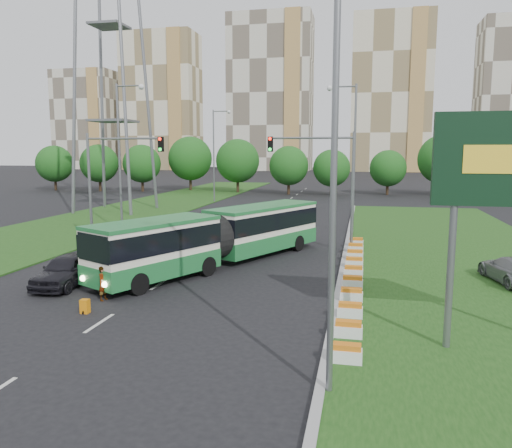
% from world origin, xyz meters
% --- Properties ---
extents(ground, '(360.00, 360.00, 0.00)m').
position_xyz_m(ground, '(0.00, 0.00, 0.00)').
color(ground, black).
rests_on(ground, ground).
extents(grass_median, '(14.00, 60.00, 0.15)m').
position_xyz_m(grass_median, '(13.00, 8.00, 0.07)').
color(grass_median, '#1A4413').
rests_on(grass_median, ground).
extents(median_kerb, '(0.30, 60.00, 0.18)m').
position_xyz_m(median_kerb, '(6.05, 8.00, 0.09)').
color(median_kerb, '#9A9A9A').
rests_on(median_kerb, ground).
extents(left_verge, '(12.00, 110.00, 0.10)m').
position_xyz_m(left_verge, '(-18.00, 25.00, 0.05)').
color(left_verge, '#1A4413').
rests_on(left_verge, ground).
extents(lane_markings, '(0.20, 100.00, 0.01)m').
position_xyz_m(lane_markings, '(-3.00, 20.00, 0.00)').
color(lane_markings, silver).
rests_on(lane_markings, ground).
extents(flower_planters, '(1.10, 20.30, 0.60)m').
position_xyz_m(flower_planters, '(6.70, 1.90, 0.45)').
color(flower_planters, white).
rests_on(flower_planters, grass_median).
extents(traffic_mast_median, '(5.76, 0.32, 8.00)m').
position_xyz_m(traffic_mast_median, '(4.78, 10.00, 5.35)').
color(traffic_mast_median, slate).
rests_on(traffic_mast_median, ground).
extents(traffic_mast_left, '(5.76, 0.32, 8.00)m').
position_xyz_m(traffic_mast_left, '(-10.38, 9.00, 5.35)').
color(traffic_mast_left, slate).
rests_on(traffic_mast_left, ground).
extents(street_lamps, '(36.00, 60.00, 12.00)m').
position_xyz_m(street_lamps, '(-3.00, 10.00, 6.00)').
color(street_lamps, slate).
rests_on(street_lamps, ground).
extents(transmission_pylon, '(12.00, 12.00, 44.00)m').
position_xyz_m(transmission_pylon, '(-20.00, 28.00, 22.00)').
color(transmission_pylon, slate).
rests_on(transmission_pylon, ground).
extents(tree_line, '(120.00, 8.00, 9.00)m').
position_xyz_m(tree_line, '(10.00, 55.00, 4.50)').
color(tree_line, '#144D15').
rests_on(tree_line, ground).
extents(apartment_tower_west, '(26.00, 15.00, 48.00)m').
position_xyz_m(apartment_tower_west, '(-65.00, 150.00, 24.00)').
color(apartment_tower_west, beige).
rests_on(apartment_tower_west, ground).
extents(apartment_tower_cwest, '(28.00, 15.00, 52.00)m').
position_xyz_m(apartment_tower_cwest, '(-25.00, 150.00, 26.00)').
color(apartment_tower_cwest, beige).
rests_on(apartment_tower_cwest, ground).
extents(apartment_tower_ceast, '(25.00, 15.00, 50.00)m').
position_xyz_m(apartment_tower_ceast, '(15.00, 150.00, 25.00)').
color(apartment_tower_ceast, beige).
rests_on(apartment_tower_ceast, ground).
extents(midrise_west, '(22.00, 14.00, 36.00)m').
position_xyz_m(midrise_west, '(-95.00, 150.00, 18.00)').
color(midrise_west, beige).
rests_on(midrise_west, ground).
extents(articulated_bus, '(2.67, 17.10, 2.82)m').
position_xyz_m(articulated_bus, '(-1.49, 4.85, 1.72)').
color(articulated_bus, white).
rests_on(articulated_bus, ground).
extents(car_left_near, '(2.21, 4.84, 1.61)m').
position_xyz_m(car_left_near, '(-7.46, -1.20, 0.81)').
color(car_left_near, black).
rests_on(car_left_near, ground).
extents(car_left_far, '(2.06, 4.67, 1.49)m').
position_xyz_m(car_left_far, '(-8.28, 10.24, 0.75)').
color(car_left_far, black).
rests_on(car_left_far, ground).
extents(pedestrian, '(0.46, 0.62, 1.58)m').
position_xyz_m(pedestrian, '(-4.37, -3.15, 0.79)').
color(pedestrian, gray).
rests_on(pedestrian, ground).
extents(shopping_trolley, '(0.35, 0.37, 0.59)m').
position_xyz_m(shopping_trolley, '(-4.22, -4.99, 0.29)').
color(shopping_trolley, orange).
rests_on(shopping_trolley, ground).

